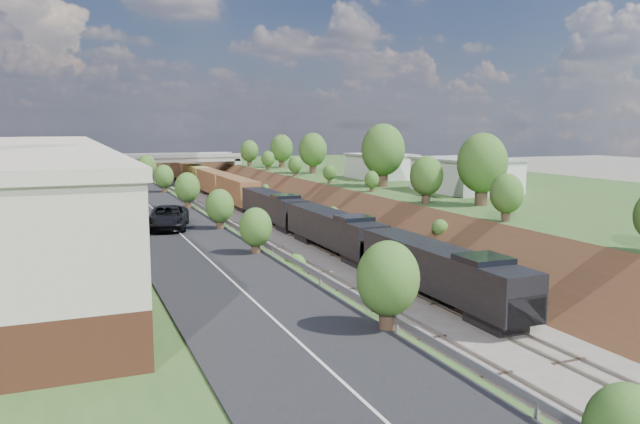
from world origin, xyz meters
The scene contains 15 objects.
platform_right centered at (33.00, 60.00, 2.50)m, with size 44.00×180.00×5.00m, color #335422.
embankment_left centered at (-11.00, 60.00, 0.00)m, with size 7.07×180.00×7.07m, color brown.
embankment_right centered at (11.00, 60.00, 0.00)m, with size 7.07×180.00×7.07m, color brown.
rail_left_track centered at (-2.60, 60.00, 0.09)m, with size 1.58×180.00×0.18m, color gray.
rail_right_track centered at (2.60, 60.00, 0.09)m, with size 1.58×180.00×0.18m, color gray.
road centered at (-15.50, 60.00, 5.05)m, with size 8.00×180.00×0.10m, color black.
guardrail centered at (-11.40, 59.80, 5.55)m, with size 0.10×171.00×0.70m.
commercial_building centered at (-28.00, 38.00, 8.51)m, with size 14.30×62.30×7.00m.
overpass centered at (0.00, 122.00, 4.92)m, with size 24.50×8.30×7.40m.
white_building_near centered at (23.50, 52.00, 7.00)m, with size 9.00×12.00×4.00m, color silver.
white_building_far centered at (23.00, 74.00, 6.80)m, with size 8.00×10.00×3.60m, color silver.
tree_right_large centered at (17.00, 40.00, 9.38)m, with size 5.25×5.25×7.61m.
tree_left_crest centered at (-11.80, 20.00, 7.04)m, with size 2.45×2.45×3.55m.
freight_train centered at (2.60, 101.04, 2.73)m, with size 3.25×165.05×4.80m.
suv centered at (-15.98, 36.64, 6.02)m, with size 3.05×6.62×1.84m, color black.
Camera 1 is at (-23.48, -13.86, 13.34)m, focal length 35.00 mm.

